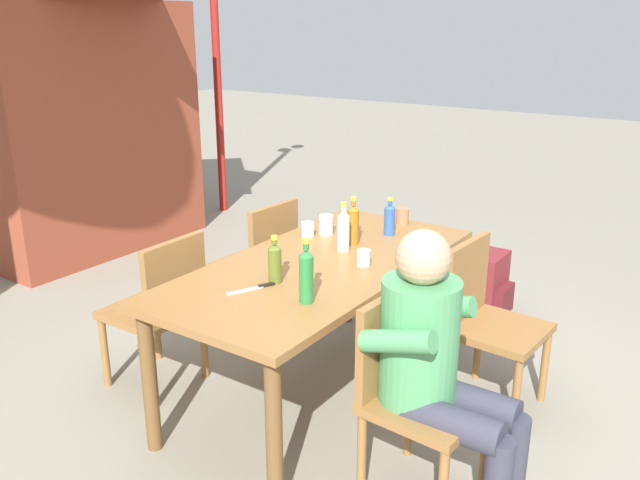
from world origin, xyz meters
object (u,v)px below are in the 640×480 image
Objects in this scene: chair_near_right at (485,315)px; bottle_clear at (344,230)px; bottle_olive at (275,262)px; cup_steel at (364,258)px; chair_near_left at (411,386)px; brick_kiosk at (45,86)px; bottle_amber at (353,224)px; cup_glass at (308,230)px; chair_far_right at (261,260)px; person_in_white_shirt at (436,358)px; table_knife at (255,288)px; backpack_by_near_side at (491,287)px; cup_white at (326,225)px; bottle_green at (306,275)px; chair_far_left at (161,304)px; bottle_blue at (390,219)px; dining_table at (320,278)px; cup_terracotta at (402,216)px.

bottle_clear is (-0.21, 0.74, 0.38)m from chair_near_right.
cup_steel is (0.43, -0.23, -0.06)m from bottle_olive.
brick_kiosk is at bearing 72.79° from chair_near_left.
cup_glass is (-0.04, 0.28, -0.07)m from bottle_amber.
brick_kiosk is (0.50, 2.82, 0.90)m from chair_far_right.
bottle_amber is 0.13m from bottle_clear.
person_in_white_shirt is (-0.01, -0.11, 0.17)m from chair_near_left.
bottle_clear is at bearing -101.04° from brick_kiosk.
table_knife is (-0.04, 0.90, 0.11)m from person_in_white_shirt.
chair_near_left is at bearing -169.72° from backpack_by_near_side.
chair_near_left reaches higher than cup_steel.
cup_white is 0.51× the size of table_knife.
bottle_amber is 0.84m from bottle_green.
person_in_white_shirt is at bearing -128.22° from cup_steel.
chair_far_left is 1.61m from person_in_white_shirt.
bottle_blue is (1.03, -0.81, 0.36)m from chair_far_left.
bottle_green is at bearing -162.35° from bottle_amber.
bottle_green is 1.35× the size of bottle_blue.
chair_far_left is 1.95× the size of backpack_by_near_side.
cup_white is 0.12m from cup_glass.
cup_glass is at bearing 43.90° from dining_table.
bottle_olive reaches higher than chair_near_right.
bottle_blue reaches higher than dining_table.
cup_terracotta is (1.30, 0.21, -0.08)m from bottle_green.
dining_table is at bearing -136.10° from cup_glass.
brick_kiosk is at bearing 70.19° from bottle_green.
cup_glass reaches higher than cup_steel.
cup_terracotta is (0.24, 0.04, -0.05)m from bottle_blue.
brick_kiosk reaches higher than bottle_clear.
chair_far_left is 0.81m from bottle_olive.
chair_far_right is 3.26× the size of bottle_amber.
cup_terracotta is at bearing -30.96° from cup_white.
dining_table is 0.88m from chair_near_right.
dining_table is 0.87m from chair_far_right.
chair_near_left is 2.93× the size of bottle_green.
person_in_white_shirt is at bearing -127.13° from bottle_clear.
bottle_green is at bearing -171.04° from bottle_blue.
chair_far_right is 0.74× the size of person_in_white_shirt.
bottle_green is (-0.80, -0.26, 0.01)m from bottle_amber.
bottle_olive is at bearing 174.45° from bottle_blue.
cup_steel is (-0.52, -0.14, -0.05)m from bottle_blue.
cup_steel is at bearing -109.30° from chair_far_right.
bottle_green is 1.07m from bottle_blue.
bottle_green is (-0.45, -0.24, 0.21)m from dining_table.
table_knife is 2.06m from backpack_by_near_side.
cup_glass is at bearing 148.82° from backpack_by_near_side.
bottle_green reaches higher than cup_steel.
dining_table is 2.16× the size of chair_near_left.
dining_table is 0.87m from chair_far_left.
brick_kiosk is at bearing 83.51° from chair_near_right.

